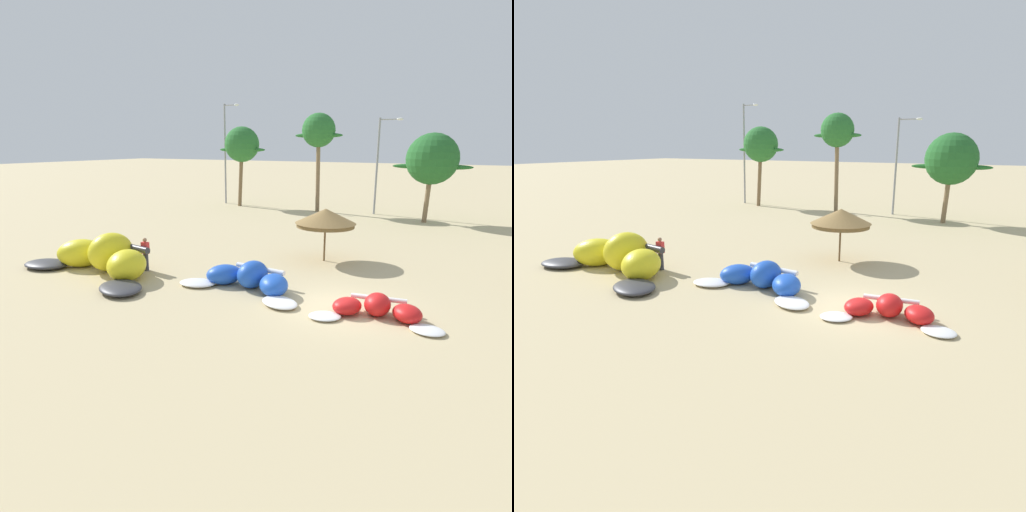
% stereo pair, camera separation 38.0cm
% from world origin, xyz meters
% --- Properties ---
extents(ground_plane, '(260.00, 260.00, 0.00)m').
position_xyz_m(ground_plane, '(0.00, 0.00, 0.00)').
color(ground_plane, '#C6B284').
extents(kite_far_left, '(8.65, 4.67, 1.86)m').
position_xyz_m(kite_far_left, '(-11.30, -0.89, 0.71)').
color(kite_far_left, '#333338').
rests_on(kite_far_left, ground).
extents(kite_left, '(6.09, 3.15, 1.16)m').
position_xyz_m(kite_left, '(-4.02, 0.30, 0.44)').
color(kite_left, white).
rests_on(kite_left, ground).
extents(kite_left_of_center, '(4.74, 2.49, 0.82)m').
position_xyz_m(kite_left_of_center, '(1.51, -0.25, 0.32)').
color(kite_left_of_center, white).
rests_on(kite_left_of_center, ground).
extents(beach_umbrella_near_van, '(3.14, 3.14, 2.77)m').
position_xyz_m(beach_umbrella_near_van, '(-2.82, 6.26, 2.29)').
color(beach_umbrella_near_van, brown).
rests_on(beach_umbrella_near_van, ground).
extents(person_near_kites, '(0.36, 0.24, 1.62)m').
position_xyz_m(person_near_kites, '(-9.78, 0.38, 0.82)').
color(person_near_kites, '#383842').
rests_on(person_near_kites, ground).
extents(palm_leftmost, '(5.02, 3.35, 7.62)m').
position_xyz_m(palm_leftmost, '(-17.23, 22.26, 5.87)').
color(palm_leftmost, brown).
rests_on(palm_leftmost, ground).
extents(palm_left, '(4.43, 2.95, 8.63)m').
position_xyz_m(palm_left, '(-9.54, 22.49, 7.02)').
color(palm_left, '#7F6647').
rests_on(palm_left, ground).
extents(palm_left_of_gap, '(5.82, 3.88, 6.83)m').
position_xyz_m(palm_left_of_gap, '(0.20, 21.13, 4.85)').
color(palm_left_of_gap, '#7F6647').
rests_on(palm_left_of_gap, ground).
extents(lamppost_west, '(1.79, 0.24, 9.84)m').
position_xyz_m(lamppost_west, '(-19.71, 23.33, 5.46)').
color(lamppost_west, gray).
rests_on(lamppost_west, ground).
extents(lamppost_west_center, '(2.00, 0.24, 8.12)m').
position_xyz_m(lamppost_west_center, '(-4.30, 23.44, 4.61)').
color(lamppost_west_center, gray).
rests_on(lamppost_west_center, ground).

